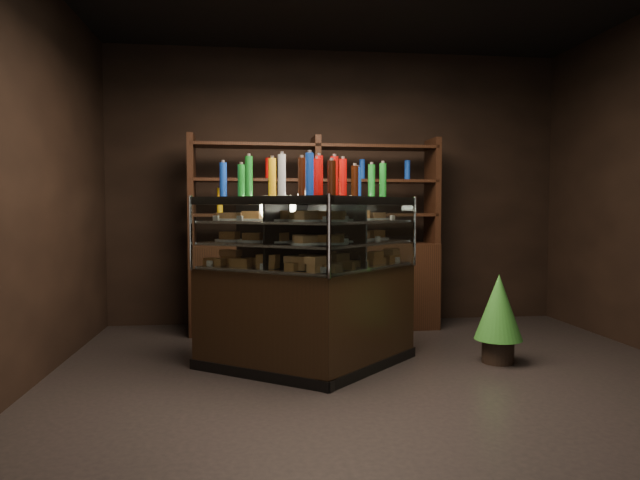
# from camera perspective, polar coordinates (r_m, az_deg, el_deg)

# --- Properties ---
(ground) EXTENTS (5.00, 5.00, 0.00)m
(ground) POSITION_cam_1_polar(r_m,az_deg,el_deg) (4.11, 7.14, -14.75)
(ground) COLOR black
(ground) RESTS_ON ground
(room_shell) EXTENTS (5.02, 5.02, 3.01)m
(room_shell) POSITION_cam_1_polar(r_m,az_deg,el_deg) (3.97, 7.33, 12.95)
(room_shell) COLOR black
(room_shell) RESTS_ON ground
(display_case) EXTENTS (1.88, 1.33, 1.36)m
(display_case) POSITION_cam_1_polar(r_m,az_deg,el_deg) (4.52, -0.89, -7.09)
(display_case) COLOR black
(display_case) RESTS_ON ground
(food_display) EXTENTS (1.53, 0.93, 0.42)m
(food_display) POSITION_cam_1_polar(r_m,az_deg,el_deg) (4.45, -0.89, 0.42)
(food_display) COLOR #BB8843
(food_display) RESTS_ON display_case
(bottles_top) EXTENTS (1.36, 0.79, 0.30)m
(bottles_top) POSITION_cam_1_polar(r_m,az_deg,el_deg) (4.46, -0.90, 6.16)
(bottles_top) COLOR black
(bottles_top) RESTS_ON display_case
(potted_conifer) EXTENTS (0.39, 0.39, 0.83)m
(potted_conifer) POSITION_cam_1_polar(r_m,az_deg,el_deg) (4.91, 17.43, -6.27)
(potted_conifer) COLOR black
(potted_conifer) RESTS_ON ground
(back_shelving) EXTENTS (2.57, 0.49, 2.00)m
(back_shelving) POSITION_cam_1_polar(r_m,az_deg,el_deg) (5.92, -0.42, -3.27)
(back_shelving) COLOR black
(back_shelving) RESTS_ON ground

